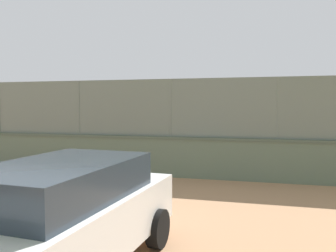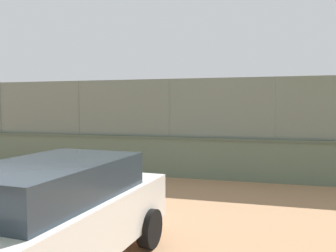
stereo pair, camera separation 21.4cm
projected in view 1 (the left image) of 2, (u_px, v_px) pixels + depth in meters
The scene contains 7 objects.
ground_plane at pixel (203, 145), 19.96m from camera, with size 260.00×260.00×0.00m, color tan.
perimeter_wall at pixel (124, 154), 11.48m from camera, with size 23.01×0.43×1.28m.
fence_panel_on_wall at pixel (123, 108), 11.39m from camera, with size 22.62×0.12×1.83m.
player_near_wall_returning at pixel (124, 134), 17.28m from camera, with size 0.74×1.15×1.48m.
player_foreground_swinging at pixel (266, 143), 12.50m from camera, with size 1.23×0.71×1.57m.
sports_ball at pixel (101, 153), 16.05m from camera, with size 0.15×0.15×0.15m, color white.
parked_car_white at pixel (53, 221), 4.38m from camera, with size 2.19×4.61×1.53m.
Camera 1 is at (-3.11, 19.72, 2.27)m, focal length 37.07 mm.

